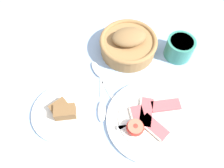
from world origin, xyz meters
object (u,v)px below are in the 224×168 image
(sugar_cup, at_px, (180,48))
(teaspoon_by_saucer, at_px, (103,103))
(breakfast_plate, at_px, (150,120))
(teaspoon_near_cup, at_px, (101,76))
(bread_basket, at_px, (129,44))
(bread_plate, at_px, (64,112))

(sugar_cup, height_order, teaspoon_by_saucer, sugar_cup)
(breakfast_plate, height_order, teaspoon_near_cup, breakfast_plate)
(teaspoon_near_cup, bearing_deg, sugar_cup, -98.21)
(bread_basket, distance_m, teaspoon_by_saucer, 0.23)
(sugar_cup, bearing_deg, bread_basket, -176.17)
(bread_plate, distance_m, sugar_cup, 0.45)
(bread_plate, xyz_separation_m, teaspoon_by_saucer, (0.11, 0.05, -0.01))
(sugar_cup, relative_size, teaspoon_near_cup, 0.57)
(sugar_cup, xyz_separation_m, teaspoon_by_saucer, (-0.23, -0.24, -0.03))
(breakfast_plate, relative_size, teaspoon_by_saucer, 1.36)
(breakfast_plate, bearing_deg, sugar_cup, 72.89)
(bread_basket, bearing_deg, bread_plate, -121.34)
(sugar_cup, bearing_deg, bread_plate, -140.30)
(bread_basket, bearing_deg, breakfast_plate, -69.83)
(sugar_cup, relative_size, teaspoon_by_saucer, 0.50)
(breakfast_plate, bearing_deg, teaspoon_near_cup, 142.18)
(bread_basket, height_order, teaspoon_near_cup, bread_basket)
(bread_basket, bearing_deg, teaspoon_by_saucer, -103.84)
(sugar_cup, xyz_separation_m, teaspoon_near_cup, (-0.26, -0.14, -0.03))
(sugar_cup, height_order, bread_basket, bread_basket)
(breakfast_plate, bearing_deg, bread_basket, 110.17)
(bread_plate, distance_m, bread_basket, 0.32)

